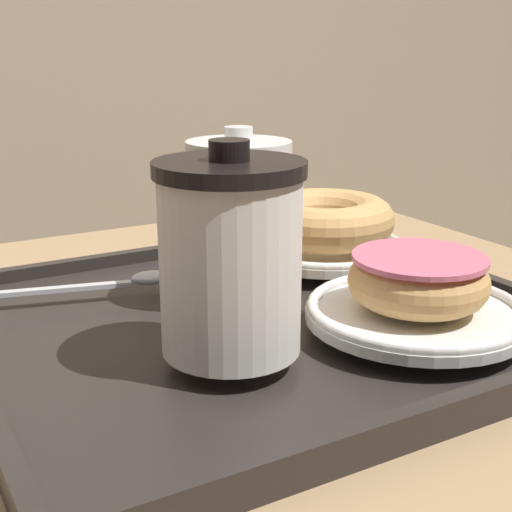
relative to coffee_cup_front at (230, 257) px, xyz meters
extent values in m
cube|color=tan|center=(0.04, 0.06, -0.10)|extent=(0.78, 0.76, 0.03)
cube|color=#282321|center=(0.06, 0.07, -0.08)|extent=(0.44, 0.40, 0.01)
cube|color=#282321|center=(0.06, -0.13, -0.07)|extent=(0.44, 0.01, 0.01)
cube|color=#282321|center=(0.06, 0.26, -0.07)|extent=(0.44, 0.01, 0.01)
cube|color=#282321|center=(0.27, 0.07, -0.07)|extent=(0.01, 0.40, 0.01)
cylinder|color=white|center=(0.00, 0.00, -0.01)|extent=(0.09, 0.09, 0.12)
cylinder|color=black|center=(0.00, 0.00, 0.06)|extent=(0.10, 0.10, 0.01)
cylinder|color=black|center=(0.00, 0.00, 0.07)|extent=(0.03, 0.03, 0.01)
cylinder|color=#E0B784|center=(0.06, 0.10, -0.01)|extent=(0.08, 0.08, 0.12)
cylinder|color=white|center=(0.06, 0.10, 0.06)|extent=(0.08, 0.08, 0.01)
cylinder|color=white|center=(0.06, 0.10, 0.07)|extent=(0.02, 0.02, 0.01)
cylinder|color=white|center=(0.14, -0.02, -0.06)|extent=(0.17, 0.17, 0.01)
torus|color=white|center=(0.14, -0.02, -0.06)|extent=(0.16, 0.16, 0.01)
torus|color=tan|center=(0.14, -0.02, -0.03)|extent=(0.10, 0.10, 0.03)
cylinder|color=#DB6684|center=(0.14, -0.02, -0.02)|extent=(0.10, 0.10, 0.00)
cylinder|color=white|center=(0.18, 0.16, -0.06)|extent=(0.16, 0.16, 0.01)
torus|color=white|center=(0.18, 0.16, -0.06)|extent=(0.16, 0.16, 0.01)
torus|color=tan|center=(0.18, 0.16, -0.03)|extent=(0.14, 0.14, 0.04)
ellipsoid|color=silver|center=(0.00, 0.15, -0.06)|extent=(0.04, 0.03, 0.01)
cube|color=silver|center=(-0.07, 0.17, -0.06)|extent=(0.11, 0.03, 0.00)
camera|label=1|loc=(-0.21, -0.40, 0.14)|focal=50.00mm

